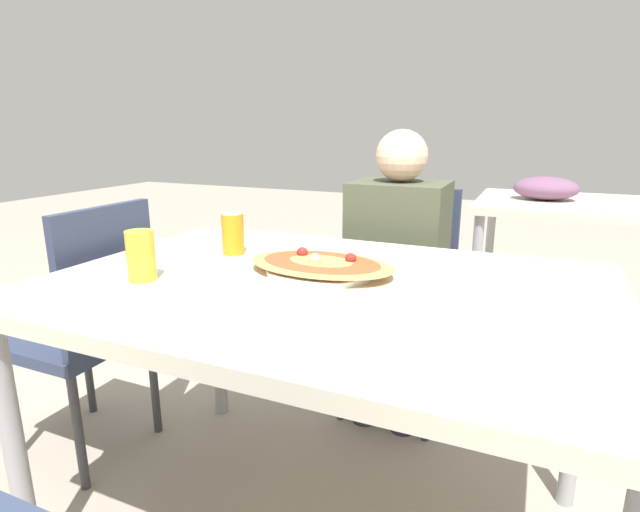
% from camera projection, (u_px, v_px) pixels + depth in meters
% --- Properties ---
extents(dining_table, '(1.38, 0.95, 0.76)m').
position_uv_depth(dining_table, '(324.00, 307.00, 1.25)').
color(dining_table, beige).
rests_on(dining_table, ground_plane).
extents(chair_far_seated, '(0.40, 0.40, 0.90)m').
position_uv_depth(chair_far_seated, '(403.00, 288.00, 2.02)').
color(chair_far_seated, '#2D3851').
rests_on(chair_far_seated, ground_plane).
extents(chair_side_left, '(0.40, 0.40, 0.90)m').
position_uv_depth(chair_side_left, '(89.00, 321.00, 1.68)').
color(chair_side_left, '#2D3851').
rests_on(chair_side_left, ground_plane).
extents(person_seated, '(0.34, 0.30, 1.13)m').
position_uv_depth(person_seated, '(396.00, 256.00, 1.87)').
color(person_seated, '#2D2D38').
rests_on(person_seated, ground_plane).
extents(pizza_main, '(0.41, 0.29, 0.06)m').
position_uv_depth(pizza_main, '(321.00, 265.00, 1.31)').
color(pizza_main, white).
rests_on(pizza_main, dining_table).
extents(soda_can, '(0.07, 0.07, 0.12)m').
position_uv_depth(soda_can, '(233.00, 234.00, 1.49)').
color(soda_can, orange).
rests_on(soda_can, dining_table).
extents(drink_glass, '(0.07, 0.07, 0.13)m').
position_uv_depth(drink_glass, '(141.00, 256.00, 1.24)').
color(drink_glass, gold).
rests_on(drink_glass, dining_table).
extents(background_table, '(1.10, 0.80, 0.88)m').
position_uv_depth(background_table, '(582.00, 213.00, 2.55)').
color(background_table, beige).
rests_on(background_table, ground_plane).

